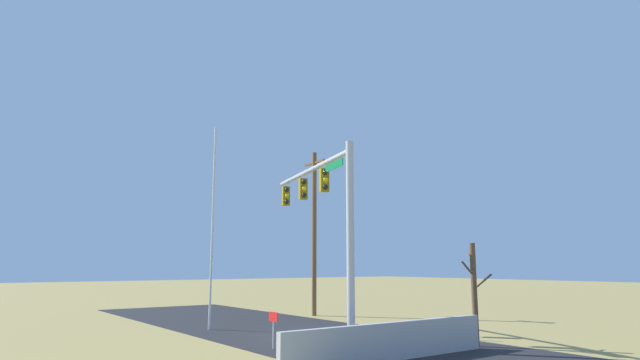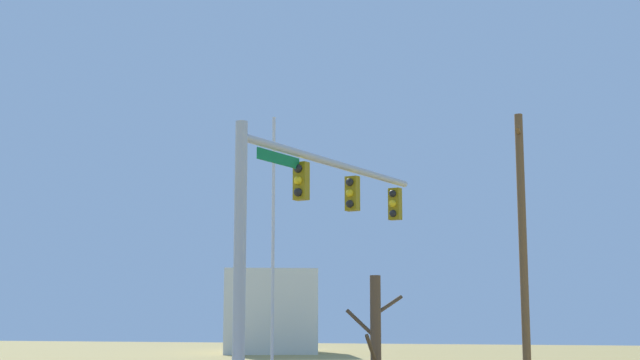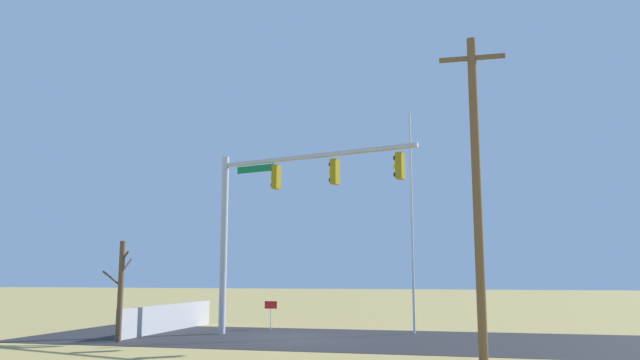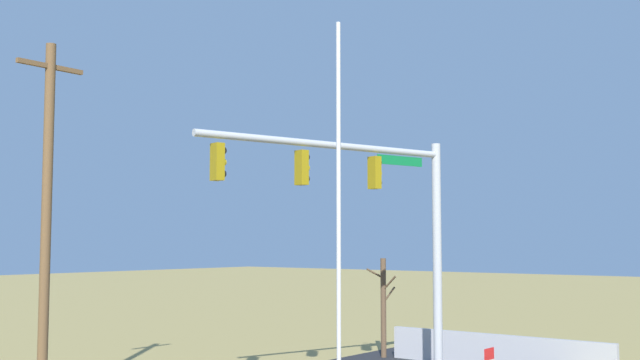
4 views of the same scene
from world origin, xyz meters
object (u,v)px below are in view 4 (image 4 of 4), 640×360
(flagpole, at_px, (339,223))
(bare_tree, at_px, (384,306))
(utility_pole, at_px, (46,216))
(open_sign, at_px, (489,360))
(signal_mast, at_px, (375,205))

(flagpole, bearing_deg, bare_tree, 28.61)
(utility_pole, xyz_separation_m, open_sign, (8.78, -8.01, -3.92))
(bare_tree, bearing_deg, utility_pole, 170.73)
(flagpole, distance_m, open_sign, 7.26)
(utility_pole, height_order, open_sign, utility_pole)
(utility_pole, bearing_deg, signal_mast, -33.21)
(utility_pole, relative_size, open_sign, 7.64)
(flagpole, relative_size, utility_pole, 0.98)
(signal_mast, height_order, flagpole, flagpole)
(signal_mast, bearing_deg, utility_pole, 146.79)
(bare_tree, bearing_deg, open_sign, -121.93)
(signal_mast, relative_size, flagpole, 0.91)
(open_sign, bearing_deg, bare_tree, 58.07)
(signal_mast, bearing_deg, open_sign, -69.06)
(signal_mast, distance_m, flagpole, 5.71)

